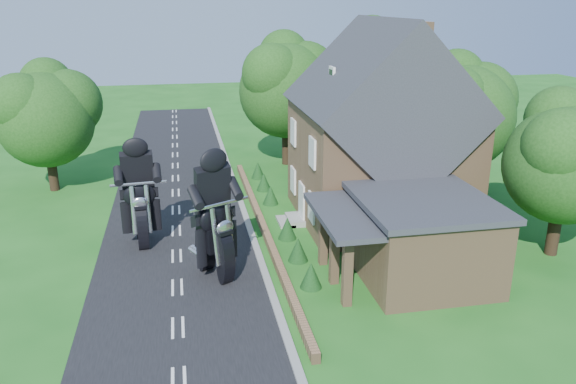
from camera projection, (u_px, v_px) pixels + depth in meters
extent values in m
plane|color=#1A5A19|center=(177.00, 288.00, 22.59)|extent=(120.00, 120.00, 0.00)
cube|color=black|center=(177.00, 287.00, 22.59)|extent=(7.00, 80.00, 0.02)
cube|color=gray|center=(267.00, 278.00, 23.24)|extent=(0.30, 80.00, 0.12)
cube|color=#906B49|center=(264.00, 228.00, 27.95)|extent=(0.30, 22.00, 0.40)
cube|color=#906B49|center=(378.00, 163.00, 29.10)|extent=(8.00, 8.00, 6.00)
cube|color=#292B31|center=(381.00, 105.00, 28.14)|extent=(8.48, 8.64, 8.48)
cube|color=#906B49|center=(424.00, 39.00, 27.47)|extent=(0.60, 0.90, 1.60)
cube|color=white|center=(332.00, 76.00, 27.18)|extent=(0.12, 0.80, 0.90)
cube|color=black|center=(331.00, 76.00, 27.17)|extent=(0.04, 0.55, 0.65)
cube|color=white|center=(302.00, 203.00, 29.00)|extent=(0.10, 1.10, 2.10)
cube|color=gray|center=(295.00, 220.00, 29.23)|extent=(0.80, 1.60, 0.30)
cube|color=gray|center=(286.00, 222.00, 29.16)|extent=(0.80, 1.60, 0.15)
cube|color=white|center=(311.00, 208.00, 26.78)|extent=(0.10, 1.10, 1.40)
cube|color=black|center=(311.00, 208.00, 26.77)|extent=(0.04, 0.92, 1.22)
cube|color=white|center=(293.00, 180.00, 30.86)|extent=(0.10, 1.10, 1.40)
cube|color=black|center=(293.00, 180.00, 30.86)|extent=(0.04, 0.92, 1.22)
cube|color=white|center=(312.00, 153.00, 25.91)|extent=(0.10, 1.10, 1.40)
cube|color=black|center=(312.00, 153.00, 25.90)|extent=(0.04, 0.92, 1.22)
cube|color=white|center=(293.00, 132.00, 29.99)|extent=(0.10, 1.10, 1.40)
cube|color=black|center=(293.00, 132.00, 29.99)|extent=(0.04, 0.92, 1.22)
cube|color=#906B49|center=(421.00, 240.00, 23.15)|extent=(5.00, 5.60, 3.20)
cube|color=#292B31|center=(424.00, 201.00, 22.59)|extent=(5.30, 5.94, 0.24)
cube|color=#292B31|center=(350.00, 214.00, 22.15)|extent=(2.60, 5.32, 0.22)
cube|color=#906B49|center=(347.00, 272.00, 20.87)|extent=(0.35, 0.35, 2.80)
cube|color=#906B49|center=(334.00, 251.00, 22.54)|extent=(0.35, 0.35, 2.80)
cube|color=#906B49|center=(323.00, 234.00, 24.21)|extent=(0.35, 0.35, 2.80)
cylinder|color=black|center=(559.00, 225.00, 25.22)|extent=(0.56, 0.56, 2.80)
sphere|color=#194213|center=(569.00, 164.00, 24.31)|extent=(5.20, 5.20, 5.20)
sphere|color=#194213|center=(566.00, 146.00, 23.09)|extent=(3.22, 3.22, 3.22)
sphere|color=#194213|center=(563.00, 118.00, 24.71)|extent=(2.86, 2.86, 2.86)
cylinder|color=black|center=(459.00, 170.00, 33.00)|extent=(0.56, 0.56, 3.00)
sphere|color=#194213|center=(465.00, 118.00, 31.98)|extent=(6.00, 6.00, 6.00)
sphere|color=#194213|center=(483.00, 99.00, 32.50)|extent=(4.32, 4.32, 4.32)
sphere|color=#194213|center=(457.00, 100.00, 30.57)|extent=(3.72, 3.72, 3.72)
sphere|color=#194213|center=(460.00, 78.00, 32.44)|extent=(3.30, 3.30, 3.30)
cylinder|color=black|center=(376.00, 138.00, 39.42)|extent=(0.56, 0.56, 3.60)
sphere|color=#194213|center=(379.00, 84.00, 38.20)|extent=(7.20, 7.20, 7.20)
sphere|color=#194213|center=(399.00, 66.00, 38.81)|extent=(5.18, 5.18, 5.18)
sphere|color=#194213|center=(367.00, 65.00, 36.50)|extent=(4.46, 4.46, 4.46)
sphere|color=#194213|center=(375.00, 45.00, 38.74)|extent=(3.96, 3.96, 3.96)
cylinder|color=black|center=(290.00, 140.00, 39.29)|extent=(0.56, 0.56, 3.40)
sphere|color=#194213|center=(290.00, 91.00, 38.18)|extent=(6.40, 6.40, 6.40)
sphere|color=#194213|center=(309.00, 75.00, 38.72)|extent=(4.61, 4.61, 4.61)
sphere|color=#194213|center=(276.00, 74.00, 36.67)|extent=(3.97, 3.97, 3.97)
sphere|color=#194213|center=(288.00, 55.00, 38.66)|extent=(3.52, 3.52, 3.52)
cylinder|color=black|center=(56.00, 168.00, 33.88)|extent=(0.56, 0.56, 2.80)
sphere|color=#194213|center=(50.00, 120.00, 32.93)|extent=(5.60, 5.60, 5.60)
sphere|color=#194213|center=(72.00, 103.00, 33.41)|extent=(4.03, 4.03, 4.03)
sphere|color=#194213|center=(25.00, 104.00, 31.62)|extent=(3.47, 3.47, 3.47)
sphere|color=#194213|center=(51.00, 83.00, 33.36)|extent=(3.08, 3.08, 3.08)
cone|color=#103513|center=(311.00, 275.00, 22.45)|extent=(0.90, 0.90, 1.10)
cone|color=#103513|center=(298.00, 249.00, 24.77)|extent=(0.90, 0.90, 1.10)
cone|color=#103513|center=(287.00, 228.00, 27.09)|extent=(0.90, 0.90, 1.10)
cone|color=#103513|center=(271.00, 195.00, 31.74)|extent=(0.90, 0.90, 1.10)
cone|color=#103513|center=(264.00, 182.00, 34.06)|extent=(0.90, 0.90, 1.10)
cone|color=#103513|center=(258.00, 170.00, 36.38)|extent=(0.90, 0.90, 1.10)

